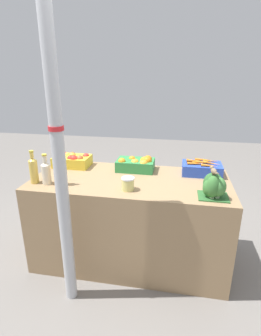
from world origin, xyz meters
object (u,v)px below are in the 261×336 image
Objects in this scene: support_pole at (58,145)px; juice_bottle_golden at (34,170)px; sparrow_bird at (214,171)px; apple_crate at (72,160)px; pickle_jar at (128,184)px; orange_crate at (137,164)px; broccoli_pile at (214,186)px; juice_bottle_cloudy at (46,172)px; carrot_crate at (202,168)px; juice_bottle_amber at (59,171)px.

juice_bottle_golden is at bearing 140.58° from support_pole.
juice_bottle_golden is 1.43m from sparrow_bird.
support_pole reaches higher than apple_crate.
sparrow_bird reaches higher than pickle_jar.
orange_crate is 0.81m from broccoli_pile.
sparrow_bird is at bearing 16.63° from support_pole.
support_pole is 0.55m from juice_bottle_cloudy.
broccoli_pile reaches higher than apple_crate.
juice_bottle_amber reaches higher than carrot_crate.
juice_bottle_golden is at bearing -161.53° from carrot_crate.
support_pole reaches higher than juice_bottle_amber.
carrot_crate is at bearing 38.10° from pickle_jar.
support_pole reaches higher than orange_crate.
juice_bottle_cloudy is 1.92× the size of sparrow_bird.
juice_bottle_amber is (0.12, -0.00, 0.02)m from juice_bottle_cloudy.
broccoli_pile reaches higher than carrot_crate.
juice_bottle_amber is at bearing -140.84° from orange_crate.
broccoli_pile reaches higher than pickle_jar.
carrot_crate is at bearing 18.47° from juice_bottle_golden.
sparrow_bird is (0.63, -0.48, 0.15)m from orange_crate.
carrot_crate is at bearing -11.07° from sparrow_bird.
carrot_crate is at bearing 0.31° from orange_crate.
apple_crate is 1.18× the size of juice_bottle_amber.
sparrow_bird is (0.63, -0.02, 0.16)m from pickle_jar.
broccoli_pile is 2.13× the size of pickle_jar.
support_pole is 0.96m from orange_crate.
carrot_crate is at bearing 38.63° from support_pole.
broccoli_pile is at bearing -0.93° from juice_bottle_cloudy.
sparrow_bird is (0.04, -0.49, 0.15)m from carrot_crate.
juice_bottle_amber is at bearing 117.48° from support_pole.
sparrow_bird is at bearing -20.49° from apple_crate.
apple_crate is 0.47m from juice_bottle_amber.
juice_bottle_cloudy is 0.87× the size of juice_bottle_amber.
orange_crate is (0.40, 0.79, -0.37)m from support_pole.
support_pole reaches higher than pickle_jar.
broccoli_pile is 0.86× the size of juice_bottle_cloudy.
juice_bottle_golden is 0.95× the size of juice_bottle_amber.
carrot_crate is 1.18× the size of juice_bottle_amber.
juice_bottle_amber reaches higher than orange_crate.
apple_crate is 2.60× the size of sparrow_bird.
juice_bottle_cloudy is at bearing 0.00° from juice_bottle_golden.
broccoli_pile is at bearing -1.03° from juice_bottle_amber.
apple_crate is at bearing 85.73° from juice_bottle_cloudy.
broccoli_pile is 1.21m from juice_bottle_amber.
juice_bottle_cloudy is (-1.33, 0.02, 0.01)m from broccoli_pile.
apple_crate is 1.00× the size of carrot_crate.
apple_crate is 1.38m from broccoli_pile.
orange_crate is at bearing 37.33° from sparrow_bird.
juice_bottle_cloudy is 2.48× the size of pickle_jar.
broccoli_pile is 1.64× the size of sparrow_bird.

